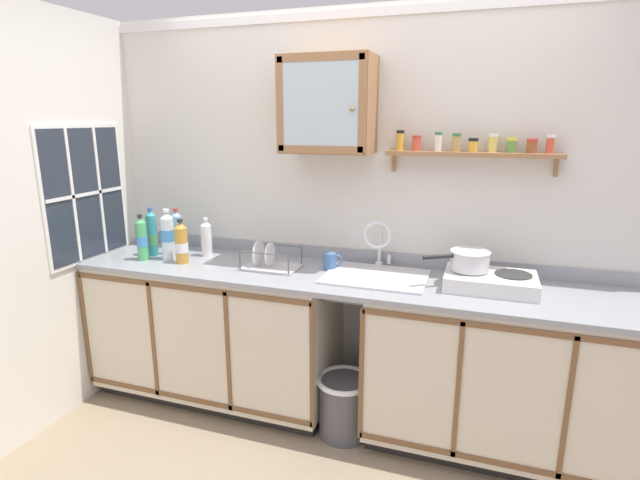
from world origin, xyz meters
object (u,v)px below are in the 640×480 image
Objects in this scene: saucepan at (469,260)px; bottle_water_clear_0 at (168,236)px; sink at (376,279)px; mug at (330,261)px; bottle_juice_amber_2 at (181,243)px; bottle_soda_green_5 at (142,239)px; dish_rack at (269,263)px; hot_plate_stove at (490,281)px; trash_bin at (344,404)px; bottle_opaque_white_3 at (206,238)px; wall_cabinet at (328,105)px; bottle_water_blue_4 at (177,233)px; bottle_detergent_teal_1 at (152,234)px.

bottle_water_clear_0 is (-1.83, -0.09, 0.01)m from saucepan.
sink is 5.29× the size of mug.
saucepan is at bearing -2.18° from mug.
saucepan is 1.23× the size of bottle_juice_amber_2.
bottle_soda_green_5 reaches higher than dish_rack.
trash_bin is at bearing -166.12° from hot_plate_stove.
saucepan is 1.15m from dish_rack.
trash_bin is (1.02, -0.26, -0.84)m from bottle_opaque_white_3.
bottle_water_clear_0 is at bearing -168.62° from wall_cabinet.
dish_rack is at bearing 164.03° from trash_bin.
bottle_juice_amber_2 is (-1.20, -0.11, 0.14)m from sink.
bottle_water_blue_4 reaches higher than saucepan.
mug is 0.30× the size of trash_bin.
bottle_detergent_teal_1 is at bearing 173.34° from trash_bin.
sink is 1.34m from bottle_water_clear_0.
hot_plate_stove is at bearing -0.53° from sink.
dish_rack is at bearing -151.75° from wall_cabinet.
wall_cabinet is (-0.83, 0.11, 0.80)m from saucepan.
bottle_detergent_teal_1 is 1.03× the size of bottle_water_blue_4.
bottle_juice_amber_2 is at bearing -16.64° from bottle_detergent_teal_1.
mug is 0.90m from wall_cabinet.
bottle_juice_amber_2 is 1.22m from wall_cabinet.
bottle_juice_amber_2 is at bearing -175.64° from saucepan.
bottle_juice_amber_2 is 0.22m from bottle_water_blue_4.
bottle_water_blue_4 reaches higher than sink.
sink is at bearing -178.14° from saucepan.
bottle_juice_amber_2 is 0.83× the size of dish_rack.
bottle_juice_amber_2 is (0.28, -0.08, -0.02)m from bottle_detergent_teal_1.
mug is at bearing 176.71° from hot_plate_stove.
hot_plate_stove is 1.68× the size of bottle_juice_amber_2.
wall_cabinet reaches higher than mug.
bottle_detergent_teal_1 is 0.95× the size of dish_rack.
bottle_water_blue_4 reaches higher than bottle_juice_amber_2.
bottle_water_clear_0 is at bearing 174.58° from trash_bin.
sink is at bearing -2.05° from bottle_water_blue_4.
sink is 1.15m from bottle_opaque_white_3.
bottle_water_clear_0 is 1.02× the size of bottle_detergent_teal_1.
saucepan reaches higher than hot_plate_stove.
trash_bin is (0.16, -0.23, -0.78)m from mug.
hot_plate_stove is at bearing -10.86° from saucepan.
sink is 1.49m from bottle_soda_green_5.
dish_rack is (0.70, -0.09, -0.11)m from bottle_water_blue_4.
saucepan is 1.09m from trash_bin.
dish_rack is at bearing 2.82° from bottle_water_clear_0.
wall_cabinet is (-0.33, 0.13, 0.96)m from sink.
bottle_opaque_white_3 is 0.40m from bottle_soda_green_5.
wall_cabinet reaches higher than bottle_water_clear_0.
sink is at bearing 1.17° from bottle_detergent_teal_1.
trash_bin is at bearing -2.14° from bottle_soda_green_5.
sink is 2.27× the size of bottle_opaque_white_3.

